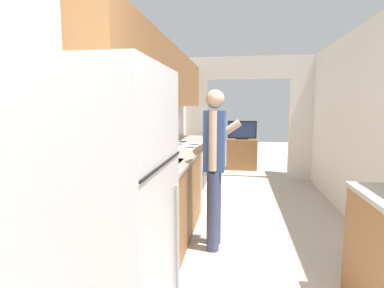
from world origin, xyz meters
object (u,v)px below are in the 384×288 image
(person, at_px, (214,165))
(television, at_px, (242,130))
(range_oven, at_px, (184,175))
(knife, at_px, (184,142))
(refrigerator, at_px, (95,232))
(tv_cabinet, at_px, (242,154))

(person, xyz_separation_m, television, (0.32, 4.06, 0.04))
(range_oven, relative_size, knife, 3.84)
(person, relative_size, television, 2.49)
(television, bearing_deg, range_oven, -107.81)
(refrigerator, height_order, tv_cabinet, refrigerator)
(refrigerator, bearing_deg, tv_cabinet, 81.93)
(refrigerator, distance_m, tv_cabinet, 5.85)
(tv_cabinet, relative_size, knife, 2.63)
(tv_cabinet, xyz_separation_m, television, (-0.00, -0.04, 0.58))
(refrigerator, xyz_separation_m, tv_cabinet, (0.82, 5.77, -0.49))
(knife, bearing_deg, tv_cabinet, 112.02)
(range_oven, height_order, knife, range_oven)
(television, relative_size, knife, 2.45)
(television, distance_m, knife, 2.51)
(range_oven, height_order, person, person)
(range_oven, bearing_deg, television, 72.19)
(tv_cabinet, bearing_deg, refrigerator, -98.07)
(person, height_order, tv_cabinet, person)
(range_oven, xyz_separation_m, knife, (-0.09, 0.45, 0.46))
(person, distance_m, tv_cabinet, 4.15)
(refrigerator, xyz_separation_m, knife, (-0.16, 3.42, 0.07))
(refrigerator, relative_size, television, 2.53)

